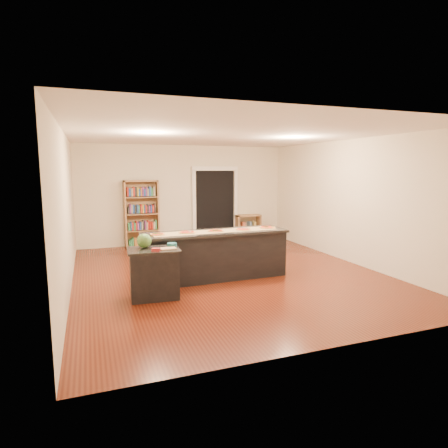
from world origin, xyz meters
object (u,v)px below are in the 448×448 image
object	(u,v)px
side_counter	(154,273)
low_shelf	(248,227)
waste_bin	(184,238)
watermelon	(144,241)
bookshelf	(142,214)
kitchen_island	(216,255)

from	to	relation	value
side_counter	low_shelf	world-z (taller)	side_counter
waste_bin	watermelon	bearing A→B (deg)	-112.41
low_shelf	waste_bin	xyz separation A→B (m)	(-2.03, -0.12, -0.20)
bookshelf	watermelon	bearing A→B (deg)	-97.12
bookshelf	watermelon	distance (m)	4.18
kitchen_island	low_shelf	distance (m)	4.19
watermelon	kitchen_island	bearing A→B (deg)	22.88
kitchen_island	low_shelf	xyz separation A→B (m)	(2.24, 3.54, -0.09)
kitchen_island	bookshelf	size ratio (longest dim) A/B	1.55
kitchen_island	bookshelf	distance (m)	3.69
bookshelf	waste_bin	size ratio (longest dim) A/B	5.03
side_counter	bookshelf	distance (m)	4.31
waste_bin	watermelon	distance (m)	4.43
low_shelf	waste_bin	world-z (taller)	low_shelf
side_counter	watermelon	xyz separation A→B (m)	(-0.13, 0.11, 0.53)
bookshelf	watermelon	world-z (taller)	bookshelf
side_counter	watermelon	world-z (taller)	watermelon
bookshelf	waste_bin	distance (m)	1.37
kitchen_island	side_counter	size ratio (longest dim) A/B	3.37
low_shelf	waste_bin	bearing A→B (deg)	-176.73
low_shelf	watermelon	size ratio (longest dim) A/B	3.17
low_shelf	watermelon	world-z (taller)	watermelon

